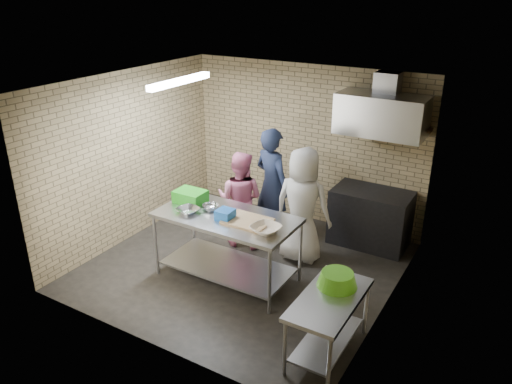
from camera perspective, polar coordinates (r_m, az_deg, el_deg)
floor at (r=7.51m, az=-1.45°, el=-8.47°), size 4.20×4.20×0.00m
ceiling at (r=6.52m, az=-1.69°, el=12.21°), size 4.20×4.20×0.00m
back_wall at (r=8.56m, az=5.60°, el=5.42°), size 4.20×0.06×2.70m
front_wall at (r=5.48m, az=-12.80°, el=-5.60°), size 4.20×0.06×2.70m
left_wall at (r=8.15m, az=-14.19°, el=3.90°), size 0.06×4.00×2.70m
right_wall at (r=6.14m, az=15.30°, el=-2.63°), size 0.06×4.00×2.70m
prep_table at (r=7.03m, az=-3.30°, el=-6.29°), size 1.94×0.97×0.97m
side_counter at (r=5.81m, az=8.17°, el=-14.83°), size 0.60×1.20×0.75m
stove at (r=8.14m, az=12.90°, el=-2.86°), size 1.20×0.70×0.90m
range_hood at (r=7.63m, az=14.11°, el=8.51°), size 1.30×0.60×0.60m
hood_duct at (r=7.68m, az=14.78°, el=11.98°), size 0.35×0.30×0.30m
wall_shelf at (r=7.78m, az=16.52°, el=7.15°), size 0.80×0.20×0.04m
fluorescent_fixture at (r=7.11m, az=-8.68°, el=12.37°), size 0.10×1.25×0.08m
green_crate at (r=7.24m, az=-7.49°, el=-0.51°), size 0.43×0.32×0.17m
blue_tub at (r=6.67m, az=-3.53°, el=-2.59°), size 0.22×0.22×0.14m
cutting_board at (r=6.61m, az=-0.97°, el=-3.34°), size 0.59×0.45×0.03m
mixing_bowl_a at (r=6.91m, az=-7.77°, el=-2.13°), size 0.35×0.35×0.07m
mixing_bowl_b at (r=6.98m, az=-5.22°, el=-1.75°), size 0.27×0.27×0.07m
ceramic_bowl at (r=6.34m, az=1.12°, el=-4.26°), size 0.43×0.43×0.09m
green_basin at (r=5.75m, az=9.24°, el=-9.79°), size 0.46×0.46×0.17m
bottle_red at (r=7.81m, az=14.84°, el=8.23°), size 0.07×0.07×0.18m
bottle_green at (r=7.72m, az=17.68°, el=7.63°), size 0.06×0.06×0.15m
man_navy at (r=7.91m, az=1.83°, el=0.79°), size 0.79×0.64×1.86m
woman_pink at (r=7.80m, az=-1.82°, el=-0.82°), size 0.86×0.73×1.54m
woman_white at (r=7.35m, az=5.32°, el=-1.54°), size 0.90×0.62×1.76m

